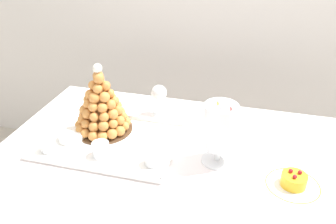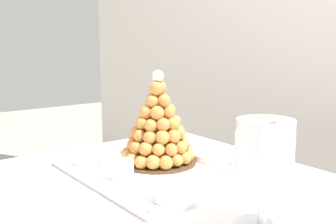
# 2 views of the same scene
# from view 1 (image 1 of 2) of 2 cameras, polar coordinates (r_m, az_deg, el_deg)

# --- Properties ---
(buffet_table) EXTENTS (1.34, 1.01, 0.75)m
(buffet_table) POSITION_cam_1_polar(r_m,az_deg,el_deg) (1.31, 0.20, -11.65)
(buffet_table) COLOR brown
(buffet_table) RESTS_ON ground_plane
(serving_tray) EXTENTS (0.53, 0.38, 0.02)m
(serving_tray) POSITION_cam_1_polar(r_m,az_deg,el_deg) (1.37, -9.50, -4.80)
(serving_tray) COLOR white
(serving_tray) RESTS_ON buffet_table
(croquembouche) EXTENTS (0.23, 0.23, 0.29)m
(croquembouche) POSITION_cam_1_polar(r_m,az_deg,el_deg) (1.39, -10.89, 1.02)
(croquembouche) COLOR #4C331E
(croquembouche) RESTS_ON serving_tray
(dessert_cup_left) EXTENTS (0.05, 0.05, 0.05)m
(dessert_cup_left) POSITION_cam_1_polar(r_m,az_deg,el_deg) (1.36, -19.10, -5.11)
(dessert_cup_left) COLOR silver
(dessert_cup_left) RESTS_ON serving_tray
(dessert_cup_mid_left) EXTENTS (0.06, 0.06, 0.05)m
(dessert_cup_mid_left) POSITION_cam_1_polar(r_m,az_deg,el_deg) (1.28, -10.96, -6.10)
(dessert_cup_mid_left) COLOR silver
(dessert_cup_mid_left) RESTS_ON serving_tray
(dessert_cup_centre) EXTENTS (0.05, 0.05, 0.05)m
(dessert_cup_centre) POSITION_cam_1_polar(r_m,az_deg,el_deg) (1.23, -2.55, -7.68)
(dessert_cup_centre) COLOR silver
(dessert_cup_centre) RESTS_ON serving_tray
(creme_brulee_ramekin) EXTENTS (0.10, 0.10, 0.03)m
(creme_brulee_ramekin) POSITION_cam_1_polar(r_m,az_deg,el_deg) (1.41, -15.50, -3.73)
(creme_brulee_ramekin) COLOR white
(creme_brulee_ramekin) RESTS_ON serving_tray
(macaron_goblet) EXTENTS (0.12, 0.12, 0.24)m
(macaron_goblet) POSITION_cam_1_polar(r_m,az_deg,el_deg) (1.19, 8.45, -2.44)
(macaron_goblet) COLOR white
(macaron_goblet) RESTS_ON buffet_table
(fruit_tart_plate) EXTENTS (0.18, 0.18, 0.06)m
(fruit_tart_plate) POSITION_cam_1_polar(r_m,az_deg,el_deg) (1.22, 19.85, -10.87)
(fruit_tart_plate) COLOR white
(fruit_tart_plate) RESTS_ON buffet_table
(wine_glass) EXTENTS (0.07, 0.07, 0.14)m
(wine_glass) POSITION_cam_1_polar(r_m,az_deg,el_deg) (1.50, -1.49, 3.00)
(wine_glass) COLOR silver
(wine_glass) RESTS_ON buffet_table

